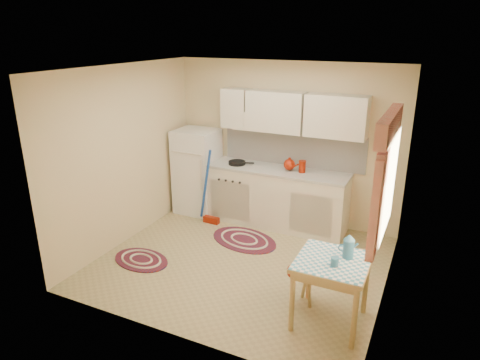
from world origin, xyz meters
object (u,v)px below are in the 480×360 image
at_px(table, 330,291).
at_px(stool, 302,287).
at_px(base_cabinets, 274,198).
at_px(fridge, 197,171).

relative_size(table, stool, 1.71).
xyz_separation_m(table, stool, (-0.35, 0.18, -0.15)).
xyz_separation_m(base_cabinets, stool, (1.04, -1.84, -0.23)).
xyz_separation_m(fridge, base_cabinets, (1.35, 0.05, -0.26)).
bearing_deg(table, stool, 153.16).
bearing_deg(table, fridge, 144.41).
distance_m(base_cabinets, table, 2.45).
bearing_deg(base_cabinets, stool, -60.40).
bearing_deg(stool, base_cabinets, 119.60).
distance_m(fridge, base_cabinets, 1.38).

